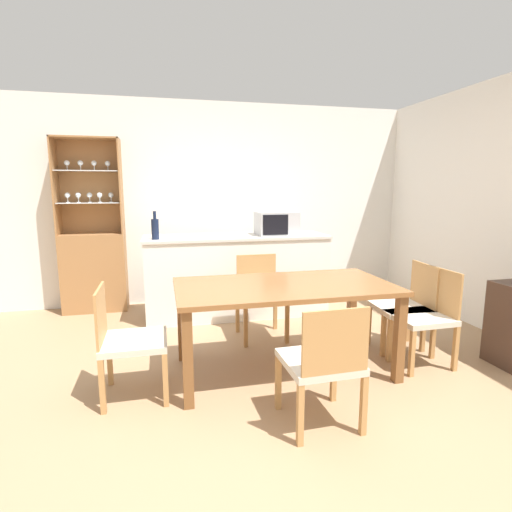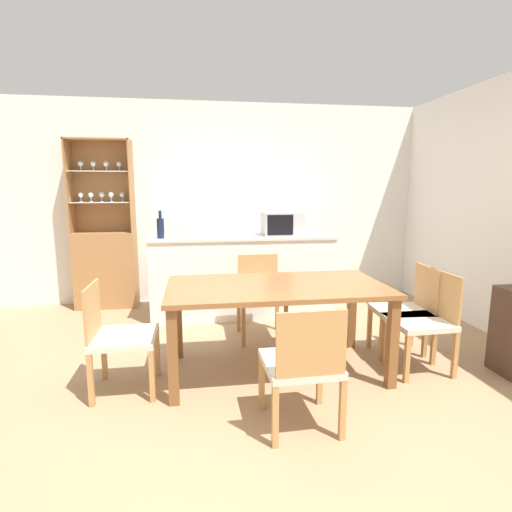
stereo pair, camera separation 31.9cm
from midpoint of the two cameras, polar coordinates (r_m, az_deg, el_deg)
ground_plane at (r=3.06m, az=2.94°, el=-19.12°), size 18.00×18.00×0.00m
wall_back at (r=5.29m, az=-2.63°, el=7.51°), size 6.80×0.06×2.55m
kitchen_counter at (r=4.68m, az=-0.03°, el=-2.73°), size 2.10×0.65×0.94m
display_cabinet at (r=5.23m, az=-19.06°, el=-0.18°), size 0.73×0.33×2.05m
dining_table at (r=3.18m, az=5.83°, el=-5.65°), size 1.71×0.91×0.72m
dining_chair_side_right_far at (r=3.82m, az=22.97°, el=-7.19°), size 0.48×0.48×0.81m
dining_chair_head_near at (r=2.54m, az=10.32°, el=-15.08°), size 0.46×0.46×0.81m
dining_chair_side_right_near at (r=3.60m, az=25.20°, el=-8.34°), size 0.45×0.45×0.81m
dining_chair_head_far at (r=3.98m, az=2.96°, el=-5.74°), size 0.45×0.45×0.81m
dining_chair_side_left_near at (r=3.05m, az=-16.18°, el=-10.98°), size 0.45×0.45×0.81m
microwave at (r=4.66m, az=5.76°, el=4.64°), size 0.46×0.37×0.27m
wine_bottle at (r=4.40m, az=-11.47°, el=4.00°), size 0.08×0.08×0.30m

